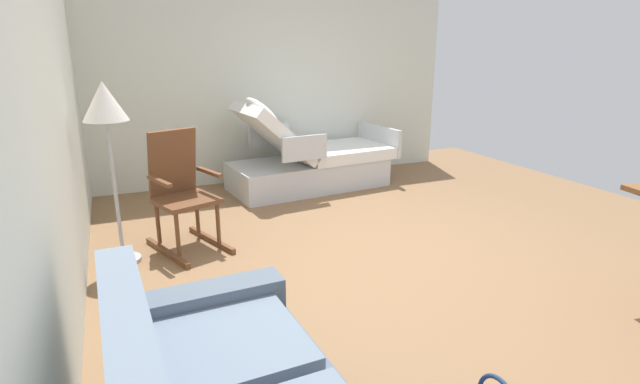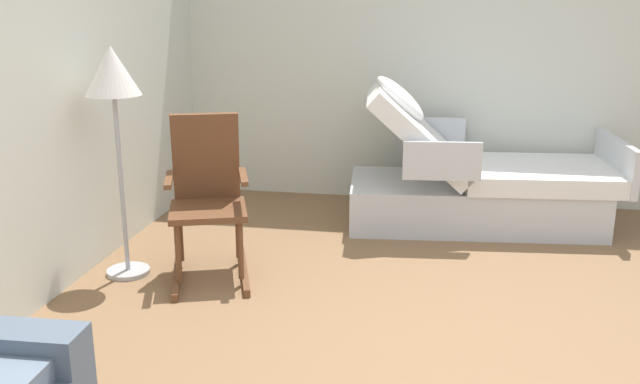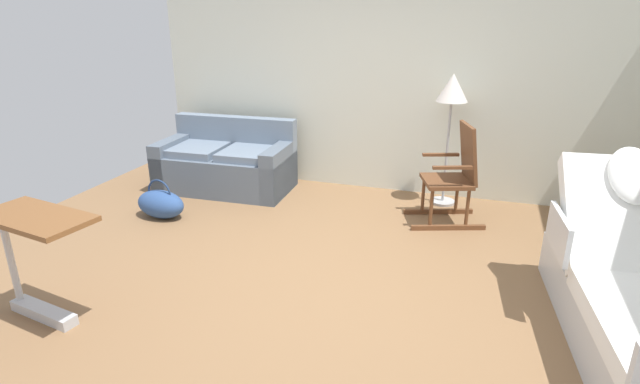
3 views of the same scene
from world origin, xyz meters
The scene contains 7 objects.
ground_plane centered at (0.00, 0.00, 0.00)m, with size 7.05×7.05×0.00m, color olive.
back_wall centered at (0.00, 2.41, 1.35)m, with size 5.84×0.10×2.70m, color silver.
couch centered at (-1.90, 1.77, 0.31)m, with size 1.63×0.91×0.85m.
rocking_chair centered at (0.85, 1.56, 0.50)m, with size 0.87×0.69×1.05m.
floor_lamp centered at (0.73, 2.09, 1.23)m, with size 0.34×0.34×1.48m.
overbed_table centered at (-1.78, -1.17, 0.53)m, with size 0.87×0.53×0.84m.
duffel_bag centered at (-2.13, 0.71, 0.15)m, with size 0.59×0.37×0.43m.
Camera 3 is at (1.04, -3.50, 2.12)m, focal length 27.99 mm.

